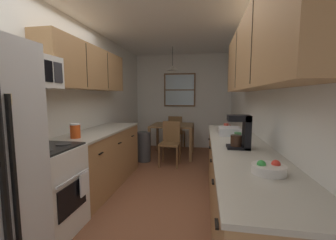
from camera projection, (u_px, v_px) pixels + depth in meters
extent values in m
plane|color=brown|center=(166.00, 183.00, 3.54)|extent=(12.00, 12.00, 0.00)
cube|color=white|center=(87.00, 105.00, 3.62)|extent=(0.10, 9.00, 2.55)
cube|color=white|center=(256.00, 107.00, 3.17)|extent=(0.10, 9.00, 2.55)
cube|color=white|center=(183.00, 102.00, 5.99)|extent=(4.40, 0.10, 2.55)
cube|color=white|center=(166.00, 19.00, 3.25)|extent=(4.40, 9.00, 0.08)
cube|color=black|center=(7.00, 186.00, 1.37)|extent=(0.01, 0.01, 1.64)
cube|color=black|center=(3.00, 189.00, 1.33)|extent=(0.02, 0.02, 1.17)
cube|color=black|center=(15.00, 184.00, 1.40)|extent=(0.02, 0.02, 1.17)
cube|color=beige|center=(8.00, 99.00, 1.36)|extent=(0.01, 0.05, 0.07)
cube|color=white|center=(45.00, 192.00, 2.20)|extent=(0.62, 0.64, 0.90)
cube|color=black|center=(73.00, 198.00, 2.15)|extent=(0.01, 0.45, 0.30)
cube|color=silver|center=(74.00, 177.00, 2.12)|extent=(0.02, 0.52, 0.02)
cube|color=black|center=(42.00, 148.00, 2.15)|extent=(0.59, 0.61, 0.02)
cube|color=white|center=(17.00, 138.00, 2.18)|extent=(0.06, 0.64, 0.20)
cylinder|color=#2D2D2D|center=(17.00, 150.00, 2.03)|extent=(0.15, 0.15, 0.01)
cylinder|color=#2D2D2D|center=(40.00, 143.00, 2.31)|extent=(0.15, 0.15, 0.01)
cylinder|color=#2D2D2D|center=(44.00, 151.00, 1.98)|extent=(0.15, 0.15, 0.01)
cylinder|color=#2D2D2D|center=(63.00, 144.00, 2.26)|extent=(0.15, 0.15, 0.01)
cube|color=white|center=(26.00, 71.00, 2.08)|extent=(0.38, 0.63, 0.33)
cube|color=black|center=(38.00, 70.00, 1.99)|extent=(0.01, 0.38, 0.21)
cube|color=#2D2D33|center=(58.00, 73.00, 2.26)|extent=(0.01, 0.13, 0.21)
cube|color=#A87A4C|center=(102.00, 159.00, 3.43)|extent=(0.60, 1.85, 0.87)
cube|color=#B7B2A3|center=(101.00, 131.00, 3.38)|extent=(0.63, 1.87, 0.03)
cube|color=black|center=(101.00, 153.00, 2.75)|extent=(0.02, 0.10, 0.01)
cube|color=black|center=(120.00, 143.00, 3.35)|extent=(0.02, 0.10, 0.01)
cube|color=black|center=(133.00, 136.00, 3.95)|extent=(0.02, 0.10, 0.01)
cube|color=#A87A4C|center=(88.00, 69.00, 3.25)|extent=(0.32, 1.95, 0.63)
cube|color=#2D2319|center=(87.00, 65.00, 2.91)|extent=(0.01, 0.01, 0.58)
cube|color=#2D2319|center=(108.00, 71.00, 3.54)|extent=(0.01, 0.01, 0.58)
cube|color=#A87A4C|center=(239.00, 185.00, 2.42)|extent=(0.60, 3.10, 0.87)
cube|color=#B7B2A3|center=(240.00, 146.00, 2.37)|extent=(0.63, 3.12, 0.03)
cube|color=black|center=(217.00, 224.00, 1.23)|extent=(0.02, 0.10, 0.01)
cube|color=black|center=(213.00, 182.00, 1.84)|extent=(0.02, 0.10, 0.01)
cube|color=black|center=(211.00, 160.00, 2.44)|extent=(0.02, 0.10, 0.01)
cube|color=black|center=(210.00, 148.00, 3.05)|extent=(0.02, 0.10, 0.01)
cube|color=black|center=(209.00, 139.00, 3.66)|extent=(0.02, 0.10, 0.01)
cube|color=#A87A4C|center=(259.00, 52.00, 2.19)|extent=(0.32, 2.80, 0.75)
cube|color=#2D2319|center=(252.00, 41.00, 1.76)|extent=(0.01, 0.01, 0.69)
cube|color=#2D2319|center=(236.00, 60.00, 2.67)|extent=(0.01, 0.01, 0.69)
cube|color=brown|center=(172.00, 125.00, 5.10)|extent=(0.97, 0.90, 0.03)
cube|color=brown|center=(149.00, 144.00, 4.80)|extent=(0.06, 0.06, 0.73)
cube|color=brown|center=(191.00, 146.00, 4.65)|extent=(0.06, 0.06, 0.73)
cube|color=brown|center=(158.00, 137.00, 5.63)|extent=(0.06, 0.06, 0.73)
cube|color=brown|center=(193.00, 138.00, 5.47)|extent=(0.06, 0.06, 0.73)
cube|color=brown|center=(170.00, 144.00, 4.40)|extent=(0.41, 0.41, 0.04)
cube|color=brown|center=(171.00, 132.00, 4.56)|extent=(0.37, 0.04, 0.45)
cylinder|color=brown|center=(177.00, 158.00, 4.22)|extent=(0.04, 0.04, 0.43)
cylinder|color=brown|center=(159.00, 157.00, 4.29)|extent=(0.04, 0.04, 0.43)
cylinder|color=brown|center=(180.00, 153.00, 4.57)|extent=(0.04, 0.04, 0.43)
cylinder|color=brown|center=(163.00, 152.00, 4.64)|extent=(0.04, 0.04, 0.43)
cube|color=brown|center=(177.00, 132.00, 5.84)|extent=(0.44, 0.44, 0.04)
cube|color=brown|center=(175.00, 125.00, 5.64)|extent=(0.37, 0.07, 0.45)
cylinder|color=brown|center=(172.00, 139.00, 6.09)|extent=(0.04, 0.04, 0.43)
cylinder|color=brown|center=(184.00, 140.00, 6.00)|extent=(0.04, 0.04, 0.43)
cylinder|color=brown|center=(168.00, 142.00, 5.74)|extent=(0.04, 0.04, 0.43)
cylinder|color=brown|center=(182.00, 142.00, 5.65)|extent=(0.04, 0.04, 0.43)
cylinder|color=black|center=(173.00, 56.00, 4.92)|extent=(0.01, 0.01, 0.43)
cone|color=beige|center=(173.00, 68.00, 4.95)|extent=(0.25, 0.25, 0.10)
sphere|color=white|center=(173.00, 67.00, 4.95)|extent=(0.06, 0.06, 0.06)
cube|color=brown|center=(180.00, 90.00, 5.90)|extent=(0.86, 0.04, 0.90)
cube|color=silver|center=(180.00, 90.00, 5.89)|extent=(0.78, 0.01, 0.82)
cube|color=brown|center=(180.00, 90.00, 5.88)|extent=(0.78, 0.02, 0.03)
cylinder|color=#3F3F42|center=(144.00, 147.00, 4.73)|extent=(0.29, 0.29, 0.65)
cylinder|color=#D84C19|center=(75.00, 131.00, 2.71)|extent=(0.12, 0.12, 0.17)
cylinder|color=white|center=(75.00, 124.00, 2.70)|extent=(0.12, 0.12, 0.02)
cube|color=white|center=(85.00, 184.00, 2.29)|extent=(0.02, 0.16, 0.24)
cube|color=black|center=(238.00, 147.00, 2.18)|extent=(0.22, 0.18, 0.02)
cube|color=black|center=(247.00, 132.00, 2.15)|extent=(0.06, 0.18, 0.34)
cube|color=black|center=(239.00, 118.00, 2.15)|extent=(0.22, 0.18, 0.06)
cylinder|color=#331E14|center=(236.00, 141.00, 2.18)|extent=(0.11, 0.11, 0.11)
cylinder|color=#BF3F33|center=(226.00, 126.00, 3.47)|extent=(0.07, 0.07, 0.09)
torus|color=#BF3F33|center=(229.00, 126.00, 3.46)|extent=(0.05, 0.01, 0.05)
cylinder|color=#3F7F4C|center=(238.00, 136.00, 2.64)|extent=(0.08, 0.08, 0.09)
torus|color=#3F7F4C|center=(242.00, 136.00, 2.63)|extent=(0.05, 0.01, 0.05)
cylinder|color=silver|center=(269.00, 169.00, 1.47)|extent=(0.23, 0.23, 0.06)
cylinder|color=black|center=(269.00, 167.00, 1.47)|extent=(0.19, 0.19, 0.03)
sphere|color=red|center=(276.00, 164.00, 1.47)|extent=(0.06, 0.06, 0.06)
sphere|color=green|center=(261.00, 164.00, 1.47)|extent=(0.06, 0.06, 0.06)
cube|color=silver|center=(229.00, 131.00, 2.95)|extent=(0.28, 0.34, 0.10)
cylinder|color=silver|center=(172.00, 123.00, 5.16)|extent=(0.21, 0.21, 0.06)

